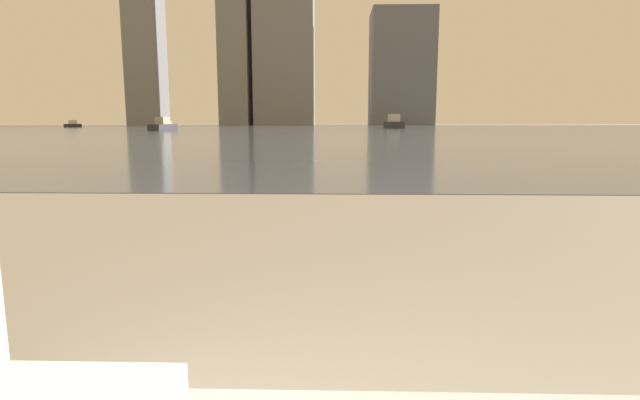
{
  "coord_description": "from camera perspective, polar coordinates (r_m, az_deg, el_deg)",
  "views": [
    {
      "loc": [
        0.07,
        0.26,
        0.99
      ],
      "look_at": [
        0.0,
        2.75,
        0.6
      ],
      "focal_mm": 28.0,
      "sensor_mm": 36.0,
      "label": 1
    }
  ],
  "objects": [
    {
      "name": "harbor_water",
      "position": [
        61.75,
        1.58,
        8.12
      ],
      "size": [
        180.0,
        110.0,
        0.01
      ],
      "color": "slate",
      "rests_on": "ground_plane"
    },
    {
      "name": "harbor_boat_0",
      "position": [
        53.22,
        -17.52,
        8.09
      ],
      "size": [
        1.95,
        3.86,
        1.38
      ],
      "color": "#2D2D33",
      "rests_on": "harbor_water"
    },
    {
      "name": "harbor_boat_1",
      "position": [
        67.91,
        8.43,
        8.67
      ],
      "size": [
        2.26,
        5.12,
        1.86
      ],
      "color": "#2D2D33",
      "rests_on": "harbor_water"
    },
    {
      "name": "harbor_boat_2",
      "position": [
        76.54,
        -16.98,
        8.18
      ],
      "size": [
        2.17,
        2.73,
        0.99
      ],
      "color": "navy",
      "rests_on": "harbor_water"
    },
    {
      "name": "harbor_boat_3",
      "position": [
        87.76,
        -26.41,
        7.72
      ],
      "size": [
        1.5,
        3.05,
        1.09
      ],
      "color": "#2D2D33",
      "rests_on": "harbor_water"
    },
    {
      "name": "skyline_tower_3",
      "position": [
        119.29,
        9.25,
        14.57
      ],
      "size": [
        13.99,
        12.83,
        25.45
      ],
      "color": "slate",
      "rests_on": "ground_plane"
    }
  ]
}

